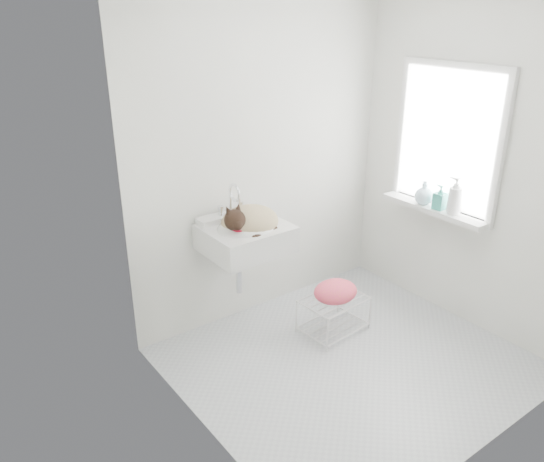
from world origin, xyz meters
TOP-DOWN VIEW (x-y plane):
  - floor at (0.00, 0.00)m, footprint 2.20×2.00m
  - back_wall at (0.00, 1.00)m, footprint 2.20×0.02m
  - right_wall at (1.10, 0.00)m, footprint 0.02×2.00m
  - left_wall at (-1.10, 0.00)m, footprint 0.02×2.00m
  - window_glass at (1.09, 0.20)m, footprint 0.01×0.80m
  - window_frame at (1.07, 0.20)m, footprint 0.04×0.90m
  - windowsill at (1.01, 0.20)m, footprint 0.16×0.88m
  - sink at (-0.34, 0.74)m, footprint 0.57×0.50m
  - faucet at (-0.34, 0.92)m, footprint 0.21×0.14m
  - cat at (-0.33, 0.72)m, footprint 0.44×0.36m
  - wire_rack at (0.17, 0.36)m, footprint 0.48×0.35m
  - towel at (0.16, 0.34)m, footprint 0.35×0.26m
  - bottle_a at (1.00, 0.03)m, footprint 0.12×0.12m
  - bottle_b at (1.00, 0.15)m, footprint 0.09×0.09m
  - bottle_c at (1.00, 0.30)m, footprint 0.18×0.18m

SIDE VIEW (x-z plane):
  - floor at x=0.00m, z-range -0.01..0.01m
  - wire_rack at x=0.17m, z-range 0.01..0.29m
  - towel at x=0.16m, z-range 0.23..0.37m
  - windowsill at x=1.01m, z-range 0.81..0.85m
  - sink at x=-0.34m, z-range 0.74..0.96m
  - bottle_a at x=1.00m, z-range 0.73..0.97m
  - bottle_b at x=1.00m, z-range 0.76..0.94m
  - bottle_c at x=1.00m, z-range 0.76..0.94m
  - cat at x=-0.33m, z-range 0.76..1.02m
  - faucet at x=-0.34m, z-range 0.89..1.09m
  - back_wall at x=0.00m, z-range 0.00..2.50m
  - right_wall at x=1.10m, z-range 0.00..2.50m
  - left_wall at x=-1.10m, z-range 0.00..2.50m
  - window_glass at x=1.09m, z-range 0.85..1.85m
  - window_frame at x=1.07m, z-range 0.80..1.90m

